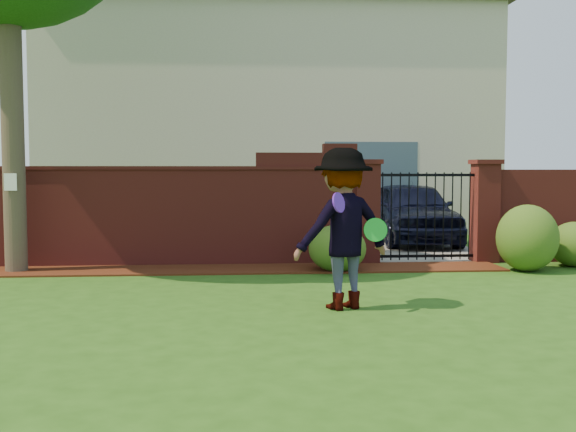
{
  "coord_description": "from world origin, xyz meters",
  "views": [
    {
      "loc": [
        0.02,
        -8.03,
        1.71
      ],
      "look_at": [
        0.77,
        1.4,
        1.05
      ],
      "focal_mm": 42.1,
      "sensor_mm": 36.0,
      "label": 1
    }
  ],
  "objects": [
    {
      "name": "mulch_bed",
      "position": [
        -0.95,
        3.34,
        0.01
      ],
      "size": [
        11.1,
        1.08,
        0.03
      ],
      "primitive_type": "cube",
      "color": "#38160A",
      "rests_on": "ground"
    },
    {
      "name": "frisbee_purple",
      "position": [
        1.23,
        -0.25,
        1.32
      ],
      "size": [
        0.21,
        0.23,
        0.24
      ],
      "primitive_type": "cylinder",
      "rotation": [
        1.36,
        0.0,
        0.88
      ],
      "color": "#571DB7",
      "rests_on": "man"
    },
    {
      "name": "iron_gate",
      "position": [
        3.5,
        4.0,
        0.85
      ],
      "size": [
        1.78,
        0.03,
        1.6
      ],
      "color": "black",
      "rests_on": "ground"
    },
    {
      "name": "car",
      "position": [
        4.12,
        7.12,
        0.72
      ],
      "size": [
        1.84,
        4.27,
        1.43
      ],
      "primitive_type": "imported",
      "rotation": [
        0.0,
        0.0,
        -0.04
      ],
      "color": "black",
      "rests_on": "ground"
    },
    {
      "name": "shrub_right",
      "position": [
        5.96,
        3.28,
        0.39
      ],
      "size": [
        0.89,
        0.89,
        0.79
      ],
      "primitive_type": "ellipsoid",
      "color": "#274F17",
      "rests_on": "ground"
    },
    {
      "name": "man",
      "position": [
        1.34,
        0.06,
        0.98
      ],
      "size": [
        1.45,
        1.14,
        1.97
      ],
      "primitive_type": "imported",
      "rotation": [
        0.0,
        0.0,
        3.51
      ],
      "color": "gray",
      "rests_on": "ground"
    },
    {
      "name": "driveway",
      "position": [
        3.5,
        8.0,
        0.01
      ],
      "size": [
        3.2,
        8.0,
        0.01
      ],
      "primitive_type": "cube",
      "color": "slate",
      "rests_on": "ground"
    },
    {
      "name": "frisbee_green",
      "position": [
        1.71,
        -0.06,
        0.98
      ],
      "size": [
        0.29,
        0.07,
        0.29
      ],
      "primitive_type": "cylinder",
      "rotation": [
        1.43,
        0.0,
        -0.01
      ],
      "color": "green",
      "rests_on": "man"
    },
    {
      "name": "shrub_middle",
      "position": [
        4.89,
        2.83,
        0.56
      ],
      "size": [
        1.02,
        1.02,
        1.12
      ],
      "primitive_type": "ellipsoid",
      "color": "#274F17",
      "rests_on": "ground"
    },
    {
      "name": "ground",
      "position": [
        0.0,
        0.0,
        -0.01
      ],
      "size": [
        80.0,
        80.0,
        0.01
      ],
      "primitive_type": "cube",
      "color": "#234A12",
      "rests_on": "ground"
    },
    {
      "name": "pillar_right",
      "position": [
        4.6,
        4.0,
        0.96
      ],
      "size": [
        0.5,
        0.5,
        1.88
      ],
      "color": "maroon",
      "rests_on": "ground"
    },
    {
      "name": "pillar_left",
      "position": [
        2.4,
        4.0,
        0.96
      ],
      "size": [
        0.5,
        0.5,
        1.88
      ],
      "color": "maroon",
      "rests_on": "ground"
    },
    {
      "name": "shrub_left",
      "position": [
        1.72,
        3.02,
        0.39
      ],
      "size": [
        0.96,
        0.96,
        0.79
      ],
      "primitive_type": "ellipsoid",
      "color": "#274F17",
      "rests_on": "ground"
    },
    {
      "name": "paper_notice",
      "position": [
        -3.6,
        3.21,
        1.5
      ],
      "size": [
        0.2,
        0.01,
        0.28
      ],
      "primitive_type": "cube",
      "color": "white",
      "rests_on": "tree"
    },
    {
      "name": "brick_wall",
      "position": [
        -2.01,
        4.0,
        0.93
      ],
      "size": [
        8.7,
        0.31,
        2.16
      ],
      "color": "maroon",
      "rests_on": "ground"
    },
    {
      "name": "house",
      "position": [
        1.0,
        12.0,
        3.16
      ],
      "size": [
        12.4,
        6.4,
        6.3
      ],
      "color": "beige",
      "rests_on": "ground"
    }
  ]
}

